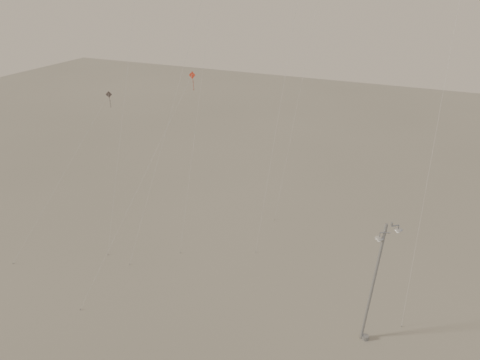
% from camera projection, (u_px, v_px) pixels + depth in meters
% --- Properties ---
extents(ground, '(160.00, 160.00, 0.00)m').
position_uv_depth(ground, '(203.00, 326.00, 32.37)').
color(ground, gray).
rests_on(ground, ground).
extents(street_lamp, '(1.57, 1.04, 9.06)m').
position_uv_depth(street_lamp, '(375.00, 280.00, 29.18)').
color(street_lamp, '#93969B').
rests_on(street_lamp, ground).
extents(kite_3, '(3.10, 13.15, 15.08)m').
position_uv_depth(kite_3, '(166.00, 131.00, 36.57)').
color(kite_3, '#9D2816').
rests_on(kite_3, ground).
extents(kite_4, '(0.37, 3.15, 24.28)m').
position_uv_depth(kite_4, '(449.00, 60.00, 26.62)').
color(kite_4, '#352E2C').
rests_on(kite_4, ground).
extents(kite_6, '(2.85, 11.82, 12.33)m').
position_uv_depth(kite_6, '(88.00, 131.00, 42.03)').
color(kite_6, '#352E2C').
rests_on(kite_6, ground).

